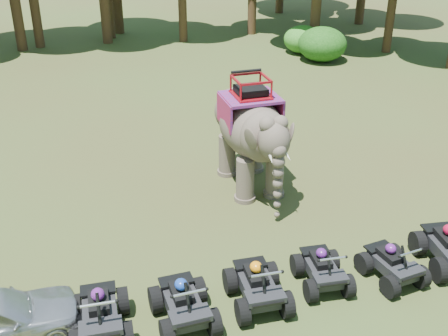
{
  "coord_description": "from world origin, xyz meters",
  "views": [
    {
      "loc": [
        -4.28,
        -11.96,
        8.94
      ],
      "look_at": [
        0.0,
        1.2,
        1.9
      ],
      "focal_mm": 45.0,
      "sensor_mm": 36.0,
      "label": 1
    }
  ],
  "objects": [
    {
      "name": "ground",
      "position": [
        0.0,
        0.0,
        0.0
      ],
      "size": [
        110.0,
        110.0,
        0.0
      ],
      "primitive_type": "plane",
      "color": "#47381E",
      "rests_on": "ground"
    },
    {
      "name": "elephant",
      "position": [
        1.6,
        3.37,
        1.87
      ],
      "size": [
        2.03,
        4.48,
        3.74
      ],
      "primitive_type": null,
      "rotation": [
        0.0,
        0.0,
        -0.01
      ],
      "color": "brown",
      "rests_on": "ground"
    },
    {
      "name": "atv_0",
      "position": [
        -3.93,
        -2.11,
        0.67
      ],
      "size": [
        1.44,
        1.9,
        1.34
      ],
      "primitive_type": null,
      "rotation": [
        0.0,
        0.0,
        -0.07
      ],
      "color": "black",
      "rests_on": "ground"
    },
    {
      "name": "atv_1",
      "position": [
        -2.1,
        -2.33,
        0.66
      ],
      "size": [
        1.33,
        1.8,
        1.32
      ],
      "primitive_type": null,
      "rotation": [
        0.0,
        0.0,
        0.01
      ],
      "color": "black",
      "rests_on": "ground"
    },
    {
      "name": "atv_2",
      "position": [
        -0.29,
        -2.24,
        0.66
      ],
      "size": [
        1.42,
        1.86,
        1.32
      ],
      "primitive_type": null,
      "rotation": [
        0.0,
        0.0,
        -0.07
      ],
      "color": "black",
      "rests_on": "ground"
    },
    {
      "name": "atv_3",
      "position": [
        1.48,
        -2.09,
        0.59
      ],
      "size": [
        1.34,
        1.72,
        1.19
      ],
      "primitive_type": null,
      "rotation": [
        0.0,
        0.0,
        -0.11
      ],
      "color": "black",
      "rests_on": "ground"
    },
    {
      "name": "atv_4",
      "position": [
        3.24,
        -2.44,
        0.59
      ],
      "size": [
        1.33,
        1.71,
        1.18
      ],
      "primitive_type": null,
      "rotation": [
        0.0,
        0.0,
        0.11
      ],
      "color": "black",
      "rests_on": "ground"
    }
  ]
}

